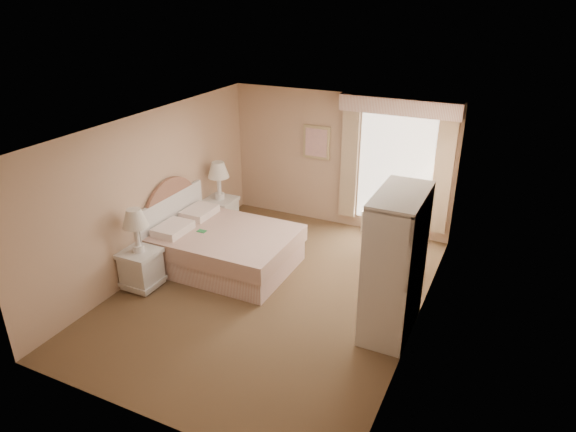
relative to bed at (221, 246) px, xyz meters
The scene contains 9 objects.
room 1.49m from the bed, 18.74° to the right, with size 4.21×5.51×2.51m.
window 3.30m from the bed, 46.34° to the left, with size 2.05×0.22×2.51m.
framed_art 2.71m from the bed, 73.98° to the left, with size 0.52×0.04×0.62m.
bed is the anchor object (origin of this frame).
nightstand_near 1.31m from the bed, 123.52° to the right, with size 0.52×0.52×1.26m.
nightstand_far 1.35m from the bed, 122.49° to the left, with size 0.54×0.54×1.31m.
round_table 2.93m from the bed, 33.50° to the left, with size 0.76×0.76×0.80m.
cafe_chair 2.91m from the bed, 31.49° to the left, with size 0.45×0.45×0.86m.
armoire 3.00m from the bed, ahead, with size 0.58×1.16×1.93m.
Camera 1 is at (3.01, -5.80, 4.17)m, focal length 32.00 mm.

